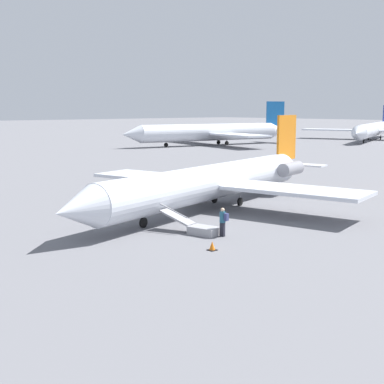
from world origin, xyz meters
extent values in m
plane|color=slate|center=(0.00, 0.00, 0.00)|extent=(600.00, 600.00, 0.00)
cylinder|color=silver|center=(0.00, 0.00, 2.06)|extent=(24.24, 8.27, 2.65)
cone|color=silver|center=(13.23, 3.19, 2.06)|extent=(3.45, 3.21, 2.60)
cone|color=silver|center=(-13.49, -3.25, 2.06)|extent=(3.96, 3.34, 2.60)
cube|color=orange|center=(-12.82, -3.09, 4.84)|extent=(3.66, 1.08, 4.25)
cube|color=silver|center=(-13.18, -3.17, 2.32)|extent=(3.29, 7.60, 0.13)
cube|color=silver|center=(-2.69, 5.97, 1.86)|extent=(6.52, 10.92, 0.27)
cube|color=silver|center=(0.32, -6.54, 1.86)|extent=(6.52, 10.92, 0.27)
cylinder|color=gray|center=(-10.39, -0.58, 2.26)|extent=(3.38, 1.91, 1.19)
cylinder|color=gray|center=(-9.52, -4.21, 2.26)|extent=(3.38, 1.91, 1.19)
cylinder|color=black|center=(7.68, 1.85, 0.33)|extent=(0.68, 0.31, 0.66)
cylinder|color=gray|center=(7.68, 1.85, 0.76)|extent=(0.12, 0.12, 0.21)
cylinder|color=black|center=(-2.64, 0.59, 0.33)|extent=(0.68, 0.31, 0.66)
cylinder|color=gray|center=(-2.64, 0.59, 0.76)|extent=(0.12, 0.12, 0.21)
cylinder|color=black|center=(-2.08, -1.73, 0.33)|extent=(0.68, 0.31, 0.66)
cylinder|color=gray|center=(-2.08, -1.73, 0.76)|extent=(0.12, 0.12, 0.21)
cylinder|color=silver|center=(-48.62, -51.72, 2.69)|extent=(31.65, 9.44, 3.47)
cone|color=silver|center=(-31.26, -55.10, 2.69)|extent=(4.39, 4.06, 3.40)
cone|color=silver|center=(-66.33, -48.26, 2.69)|extent=(5.07, 4.20, 3.40)
cube|color=#145193|center=(-65.44, -48.44, 6.33)|extent=(4.82, 1.20, 5.55)
cube|color=silver|center=(-65.92, -48.34, 3.03)|extent=(3.90, 9.92, 0.17)
cube|color=silver|center=(-48.57, -43.21, 2.43)|extent=(7.98, 14.08, 0.35)
cube|color=silver|center=(-51.77, -59.62, 2.43)|extent=(7.98, 14.08, 0.35)
cylinder|color=black|center=(-38.55, -53.68, 0.43)|extent=(0.88, 0.37, 0.86)
cylinder|color=gray|center=(-38.55, -53.68, 0.99)|extent=(0.15, 0.15, 0.27)
cylinder|color=black|center=(-51.42, -49.58, 0.43)|extent=(0.88, 0.37, 0.86)
cylinder|color=gray|center=(-51.42, -49.58, 0.99)|extent=(0.15, 0.15, 0.27)
cylinder|color=black|center=(-52.02, -52.64, 0.43)|extent=(0.88, 0.37, 0.86)
cylinder|color=gray|center=(-52.02, -52.64, 0.99)|extent=(0.15, 0.15, 0.27)
cylinder|color=silver|center=(-90.30, -38.94, 2.50)|extent=(35.56, 16.68, 3.22)
cone|color=silver|center=(-71.47, -31.44, 2.50)|extent=(4.46, 4.25, 3.16)
cone|color=silver|center=(-109.43, -46.56, 2.50)|extent=(5.06, 4.48, 3.16)
cube|color=navy|center=(-108.65, -46.25, 5.88)|extent=(4.29, 1.91, 5.16)
cube|color=silver|center=(-109.07, -46.42, 2.82)|extent=(5.13, 9.10, 0.16)
cube|color=silver|center=(-88.54, -48.34, 2.26)|extent=(10.54, 16.34, 0.32)
cylinder|color=black|center=(-79.13, -34.49, 0.40)|extent=(0.81, 0.48, 0.80)
cylinder|color=gray|center=(-79.13, -34.49, 0.92)|extent=(0.14, 0.14, 0.25)
cylinder|color=black|center=(-94.27, -38.97, 0.40)|extent=(0.81, 0.48, 0.80)
cylinder|color=gray|center=(-94.27, -38.97, 0.92)|extent=(0.14, 0.14, 0.25)
cylinder|color=black|center=(-93.20, -41.66, 0.40)|extent=(0.81, 0.48, 0.80)
cylinder|color=gray|center=(-93.20, -41.66, 0.92)|extent=(0.14, 0.14, 0.25)
cube|color=#99999E|center=(6.09, 5.86, 0.25)|extent=(1.49, 2.01, 0.50)
cube|color=#99999E|center=(6.55, 3.92, 0.85)|extent=(1.40, 2.38, 0.81)
cube|color=#99999E|center=(6.99, 4.03, 1.35)|extent=(0.58, 2.17, 0.75)
cube|color=#23232D|center=(5.53, 6.91, 0.42)|extent=(0.26, 0.32, 0.85)
cylinder|color=#265972|center=(5.53, 6.91, 1.18)|extent=(0.36, 0.36, 0.65)
sphere|color=beige|center=(5.53, 6.91, 1.62)|extent=(0.24, 0.24, 0.24)
cube|color=navy|center=(5.47, 7.17, 1.21)|extent=(0.31, 0.24, 0.44)
cube|color=black|center=(8.18, 8.81, 0.01)|extent=(0.45, 0.45, 0.03)
cone|color=orange|center=(8.18, 8.81, 0.25)|extent=(0.35, 0.35, 0.50)
camera|label=1|loc=(27.55, 29.15, 7.60)|focal=50.00mm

